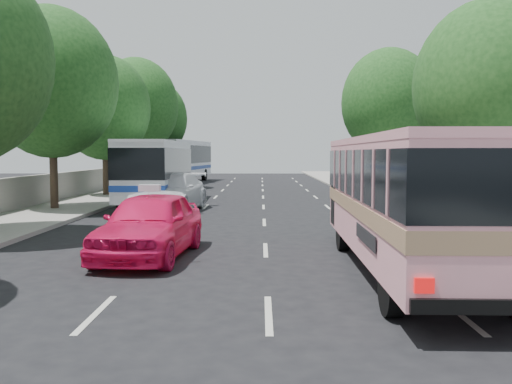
{
  "coord_description": "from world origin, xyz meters",
  "views": [
    {
      "loc": [
        0.87,
        -10.88,
        2.7
      ],
      "look_at": [
        0.73,
        4.29,
        1.6
      ],
      "focal_mm": 38.0,
      "sensor_mm": 36.0,
      "label": 1
    }
  ],
  "objects_px": {
    "tour_coach_front": "(158,167)",
    "tour_coach_rear": "(181,158)",
    "pink_taxi": "(150,224)",
    "white_pickup": "(170,192)",
    "pink_bus": "(408,189)"
  },
  "relations": [
    {
      "from": "tour_coach_front",
      "to": "tour_coach_rear",
      "type": "height_order",
      "value": "tour_coach_rear"
    },
    {
      "from": "pink_taxi",
      "to": "white_pickup",
      "type": "height_order",
      "value": "white_pickup"
    },
    {
      "from": "white_pickup",
      "to": "tour_coach_front",
      "type": "bearing_deg",
      "value": 115.55
    },
    {
      "from": "pink_taxi",
      "to": "tour_coach_front",
      "type": "height_order",
      "value": "tour_coach_front"
    },
    {
      "from": "pink_bus",
      "to": "white_pickup",
      "type": "bearing_deg",
      "value": 121.55
    },
    {
      "from": "white_pickup",
      "to": "tour_coach_rear",
      "type": "relative_size",
      "value": 0.48
    },
    {
      "from": "tour_coach_front",
      "to": "white_pickup",
      "type": "bearing_deg",
      "value": -72.05
    },
    {
      "from": "white_pickup",
      "to": "tour_coach_rear",
      "type": "distance_m",
      "value": 24.22
    },
    {
      "from": "pink_taxi",
      "to": "white_pickup",
      "type": "xyz_separation_m",
      "value": [
        -1.28,
        10.75,
        0.04
      ]
    },
    {
      "from": "tour_coach_front",
      "to": "tour_coach_rear",
      "type": "bearing_deg",
      "value": 93.37
    },
    {
      "from": "pink_taxi",
      "to": "pink_bus",
      "type": "bearing_deg",
      "value": -11.76
    },
    {
      "from": "pink_taxi",
      "to": "tour_coach_rear",
      "type": "bearing_deg",
      "value": 102.22
    },
    {
      "from": "pink_taxi",
      "to": "tour_coach_front",
      "type": "bearing_deg",
      "value": 105.16
    },
    {
      "from": "pink_bus",
      "to": "tour_coach_rear",
      "type": "height_order",
      "value": "tour_coach_rear"
    },
    {
      "from": "pink_taxi",
      "to": "white_pickup",
      "type": "relative_size",
      "value": 0.82
    }
  ]
}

